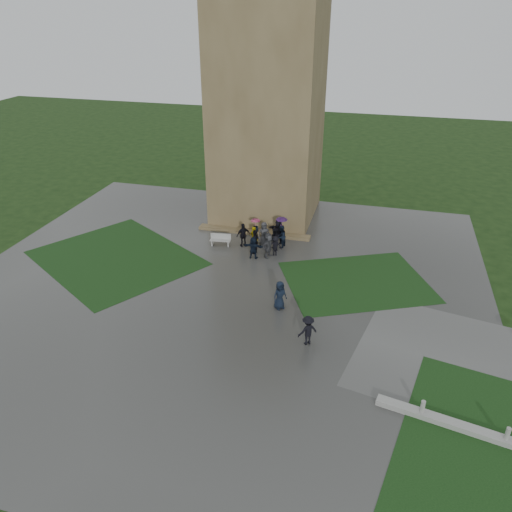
% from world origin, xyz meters
% --- Properties ---
extents(ground, '(120.00, 120.00, 0.00)m').
position_xyz_m(ground, '(0.00, 0.00, 0.00)').
color(ground, black).
extents(plaza, '(34.00, 34.00, 0.02)m').
position_xyz_m(plaza, '(0.00, 2.00, 0.01)').
color(plaza, '#353533').
rests_on(plaza, ground).
extents(lawn_inset_left, '(14.10, 13.46, 0.01)m').
position_xyz_m(lawn_inset_left, '(-8.50, 4.00, 0.03)').
color(lawn_inset_left, black).
rests_on(lawn_inset_left, plaza).
extents(lawn_inset_right, '(11.12, 10.15, 0.01)m').
position_xyz_m(lawn_inset_right, '(8.50, 5.00, 0.03)').
color(lawn_inset_right, black).
rests_on(lawn_inset_right, plaza).
extents(tower, '(8.00, 8.00, 18.00)m').
position_xyz_m(tower, '(0.00, 15.00, 9.00)').
color(tower, brown).
rests_on(tower, ground).
extents(tower_plinth, '(9.00, 0.80, 0.22)m').
position_xyz_m(tower_plinth, '(0.00, 10.60, 0.13)').
color(tower_plinth, brown).
rests_on(tower_plinth, plaza).
extents(bench, '(1.60, 0.68, 0.90)m').
position_xyz_m(bench, '(-1.88, 7.93, 0.48)').
color(bench, '#A4A4A0').
rests_on(bench, plaza).
extents(visitor_cluster, '(3.90, 4.19, 2.61)m').
position_xyz_m(visitor_cluster, '(1.50, 8.03, 1.04)').
color(visitor_cluster, black).
rests_on(visitor_cluster, plaza).
extents(pedestrian_mid, '(1.04, 1.06, 1.81)m').
position_xyz_m(pedestrian_mid, '(4.27, 0.65, 0.92)').
color(pedestrian_mid, black).
rests_on(pedestrian_mid, plaza).
extents(pedestrian_near, '(1.23, 1.15, 1.73)m').
position_xyz_m(pedestrian_near, '(6.45, -2.37, 0.88)').
color(pedestrian_near, black).
rests_on(pedestrian_near, plaza).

